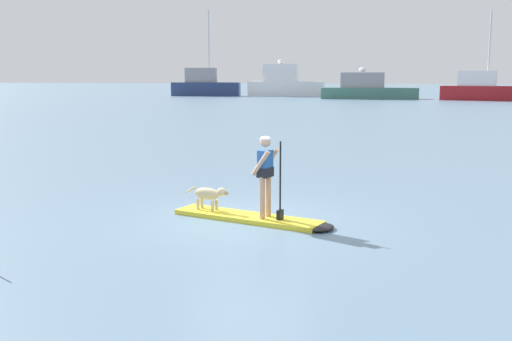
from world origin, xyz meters
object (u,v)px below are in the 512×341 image
paddleboard (257,219)px  moored_boat_outer (205,85)px  moored_boat_far_starboard (367,89)px  moored_boat_port (481,89)px  moored_boat_center (285,84)px  dog (209,194)px  person_paddler (266,170)px

paddleboard → moored_boat_outer: moored_boat_outer is taller
moored_boat_outer → moored_boat_far_starboard: size_ratio=1.00×
paddleboard → moored_boat_port: size_ratio=0.34×
paddleboard → moored_boat_center: moored_boat_center is taller
moored_boat_outer → moored_boat_far_starboard: bearing=-16.8°
paddleboard → moored_boat_port: bearing=76.1°
moored_boat_outer → moored_boat_port: moored_boat_outer is taller
dog → moored_boat_far_starboard: moored_boat_far_starboard is taller
moored_boat_outer → moored_boat_port: bearing=-14.0°
dog → moored_boat_port: moored_boat_port is taller
moored_boat_far_starboard → moored_boat_port: 13.71m
person_paddler → moored_boat_outer: moored_boat_outer is taller
moored_boat_center → moored_boat_far_starboard: moored_boat_center is taller
paddleboard → moored_boat_center: 74.68m
dog → moored_boat_center: bearing=96.3°
paddleboard → moored_boat_far_starboard: 66.46m
paddleboard → moored_boat_outer: (-21.01, 73.45, 1.50)m
paddleboard → moored_boat_far_starboard: (2.32, 66.41, 1.20)m
dog → moored_boat_far_starboard: 66.10m
dog → moored_boat_center: (-8.16, 73.68, 1.26)m
moored_boat_far_starboard → dog: bearing=-93.0°
moored_boat_outer → moored_boat_center: moored_boat_outer is taller
moored_boat_outer → moored_boat_port: (36.88, -9.17, -0.21)m
person_paddler → dog: person_paddler is taller
dog → moored_boat_outer: (-19.87, 73.05, 1.10)m
moored_boat_center → moored_boat_port: moored_boat_port is taller
moored_boat_center → moored_boat_far_starboard: (11.63, -7.67, -0.46)m
paddleboard → moored_boat_center: bearing=97.2°
person_paddler → moored_boat_port: size_ratio=0.16×
person_paddler → moored_boat_center: (-9.51, 74.15, 0.62)m
paddleboard → dog: bearing=160.6°
paddleboard → moored_boat_port: moored_boat_port is taller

